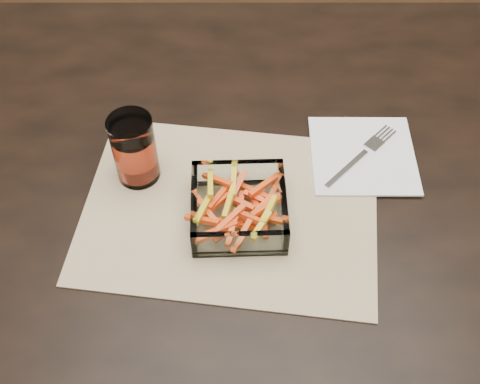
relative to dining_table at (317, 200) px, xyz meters
name	(u,v)px	position (x,y,z in m)	size (l,w,h in m)	color
dining_table	(317,200)	(0.00, 0.00, 0.00)	(1.60, 0.90, 0.75)	black
placemat	(230,209)	(-0.15, -0.08, 0.09)	(0.45, 0.33, 0.00)	tan
glass_bowl	(239,209)	(-0.14, -0.10, 0.11)	(0.14, 0.14, 0.05)	white
tumbler	(135,151)	(-0.30, -0.01, 0.15)	(0.07, 0.07, 0.12)	white
napkin	(363,155)	(0.07, 0.02, 0.09)	(0.17, 0.17, 0.00)	white
fork	(362,154)	(0.07, 0.02, 0.10)	(0.13, 0.14, 0.00)	silver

